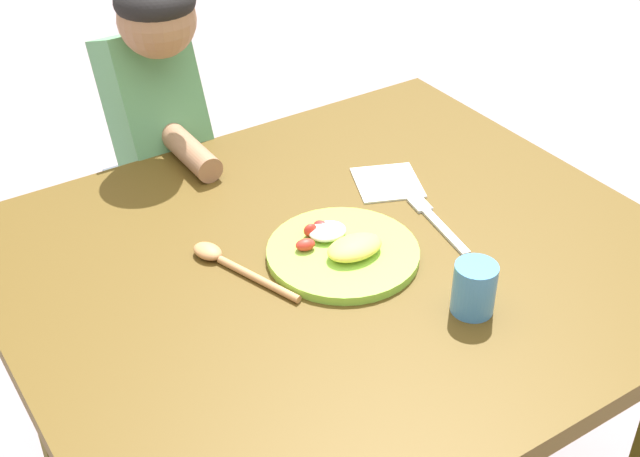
{
  "coord_description": "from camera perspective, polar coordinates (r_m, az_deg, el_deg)",
  "views": [
    {
      "loc": [
        -0.68,
        -0.97,
        1.57
      ],
      "look_at": [
        -0.0,
        0.06,
        0.71
      ],
      "focal_mm": 47.89,
      "sensor_mm": 36.0,
      "label": 1
    }
  ],
  "objects": [
    {
      "name": "napkin",
      "position": [
        1.67,
        4.53,
        3.08
      ],
      "size": [
        0.16,
        0.17,
        0.0
      ],
      "primitive_type": "cube",
      "rotation": [
        0.0,
        0.0,
        -0.39
      ],
      "color": "white",
      "rests_on": "dining_table"
    },
    {
      "name": "dining_table",
      "position": [
        1.52,
        1.34,
        -4.19
      ],
      "size": [
        1.12,
        0.98,
        0.69
      ],
      "color": "#543E15",
      "rests_on": "ground_plane"
    },
    {
      "name": "plate",
      "position": [
        1.46,
        1.49,
        -1.51
      ],
      "size": [
        0.26,
        0.26,
        0.04
      ],
      "color": "#8FD043",
      "rests_on": "dining_table"
    },
    {
      "name": "spoon",
      "position": [
        1.45,
        -6.22,
        -2.23
      ],
      "size": [
        0.1,
        0.23,
        0.02
      ],
      "rotation": [
        0.0,
        0.0,
        1.89
      ],
      "color": "tan",
      "rests_on": "dining_table"
    },
    {
      "name": "drinking_cup",
      "position": [
        1.35,
        10.26,
        -3.95
      ],
      "size": [
        0.07,
        0.07,
        0.09
      ],
      "primitive_type": "cylinder",
      "color": "#4589CE",
      "rests_on": "dining_table"
    },
    {
      "name": "fork",
      "position": [
        1.57,
        7.63,
        0.6
      ],
      "size": [
        0.06,
        0.24,
        0.01
      ],
      "rotation": [
        0.0,
        0.0,
        1.39
      ],
      "color": "silver",
      "rests_on": "dining_table"
    },
    {
      "name": "person",
      "position": [
        1.97,
        -10.5,
        2.86
      ],
      "size": [
        0.19,
        0.39,
        1.04
      ],
      "rotation": [
        0.0,
        0.0,
        3.14
      ],
      "color": "#4B555D",
      "rests_on": "ground_plane"
    }
  ]
}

